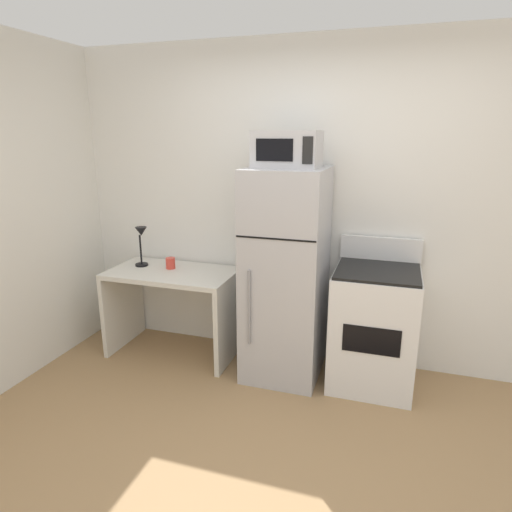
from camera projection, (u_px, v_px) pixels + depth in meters
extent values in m
plane|color=#9E7A51|center=(265.00, 495.00, 2.38)|extent=(12.00, 12.00, 0.00)
cube|color=white|center=(326.00, 207.00, 3.59)|extent=(5.00, 0.10, 2.60)
cube|color=silver|center=(172.00, 273.00, 3.76)|extent=(1.08, 0.61, 0.04)
cube|color=silver|center=(123.00, 307.00, 4.01)|extent=(0.04, 0.61, 0.71)
cube|color=silver|center=(230.00, 321.00, 3.71)|extent=(0.04, 0.61, 0.71)
cylinder|color=black|center=(142.00, 265.00, 3.90)|extent=(0.11, 0.11, 0.02)
cylinder|color=black|center=(141.00, 249.00, 3.86)|extent=(0.02, 0.02, 0.26)
cone|color=black|center=(141.00, 231.00, 3.79)|extent=(0.10, 0.10, 0.08)
cylinder|color=#D83F33|center=(171.00, 263.00, 3.81)|extent=(0.08, 0.08, 0.09)
cube|color=#B7B7BC|center=(286.00, 275.00, 3.42)|extent=(0.58, 0.65, 1.64)
cube|color=black|center=(275.00, 239.00, 3.03)|extent=(0.57, 0.00, 0.01)
cylinder|color=gray|center=(249.00, 308.00, 3.21)|extent=(0.02, 0.02, 0.57)
cube|color=#B7B7BC|center=(288.00, 149.00, 3.15)|extent=(0.46, 0.34, 0.26)
cube|color=black|center=(274.00, 150.00, 3.01)|extent=(0.26, 0.01, 0.15)
cube|color=black|center=(308.00, 150.00, 2.94)|extent=(0.07, 0.01, 0.18)
cube|color=white|center=(373.00, 329.00, 3.34)|extent=(0.61, 0.60, 0.90)
cube|color=black|center=(378.00, 271.00, 3.22)|extent=(0.59, 0.58, 0.02)
cube|color=white|center=(381.00, 248.00, 3.45)|extent=(0.61, 0.04, 0.18)
cube|color=black|center=(371.00, 341.00, 3.05)|extent=(0.39, 0.01, 0.20)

